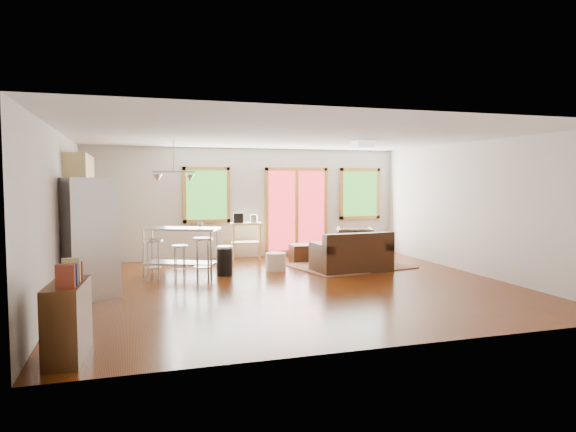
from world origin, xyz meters
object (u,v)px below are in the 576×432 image
object	(u,v)px
rug	(349,266)
armchair	(355,241)
coffee_table	(346,247)
loveseat	(352,256)
ottoman	(303,253)
kitchen_cart	(245,228)
refrigerator	(88,238)
island	(181,243)

from	to	relation	value
rug	armchair	world-z (taller)	armchair
coffee_table	armchair	world-z (taller)	armchair
loveseat	ottoman	bearing A→B (deg)	104.62
coffee_table	kitchen_cart	xyz separation A→B (m)	(-2.03, 1.14, 0.38)
coffee_table	refrigerator	xyz separation A→B (m)	(-5.20, -1.85, 0.58)
island	loveseat	bearing A→B (deg)	-9.76
refrigerator	loveseat	bearing A→B (deg)	-14.39
ottoman	armchair	bearing A→B (deg)	-2.19
loveseat	coffee_table	size ratio (longest dim) A/B	1.31
armchair	kitchen_cart	distance (m)	2.58
rug	coffee_table	world-z (taller)	coffee_table
rug	kitchen_cart	world-z (taller)	kitchen_cart
coffee_table	island	size ratio (longest dim) A/B	0.76
ottoman	island	bearing A→B (deg)	-161.43
armchair	rug	bearing A→B (deg)	79.55
coffee_table	refrigerator	bearing A→B (deg)	-160.40
loveseat	refrigerator	bearing A→B (deg)	-173.79
coffee_table	ottoman	xyz separation A→B (m)	(-0.81, 0.56, -0.18)
refrigerator	island	size ratio (longest dim) A/B	1.20
rug	island	distance (m)	3.58
kitchen_cart	ottoman	bearing A→B (deg)	-25.22
loveseat	refrigerator	distance (m)	5.03
loveseat	island	xyz separation A→B (m)	(-3.35, 0.58, 0.32)
coffee_table	island	bearing A→B (deg)	-173.81
rug	refrigerator	world-z (taller)	refrigerator
coffee_table	island	distance (m)	3.68
rug	coffee_table	bearing A→B (deg)	75.11
loveseat	island	world-z (taller)	island
ottoman	island	world-z (taller)	island
rug	loveseat	xyz separation A→B (m)	(-0.17, -0.52, 0.31)
loveseat	coffee_table	distance (m)	1.02
armchair	refrigerator	bearing A→B (deg)	42.68
rug	refrigerator	bearing A→B (deg)	-164.59
island	kitchen_cart	xyz separation A→B (m)	(1.61, 1.53, 0.11)
rug	armchair	xyz separation A→B (m)	(0.57, 0.96, 0.40)
rug	armchair	bearing A→B (deg)	59.57
armchair	coffee_table	bearing A→B (deg)	68.89
coffee_table	kitchen_cart	distance (m)	2.36
island	armchair	bearing A→B (deg)	12.48
loveseat	ottoman	distance (m)	1.62
coffee_table	refrigerator	distance (m)	5.55
rug	armchair	distance (m)	1.19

